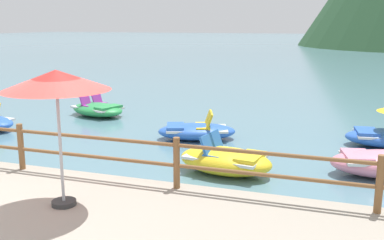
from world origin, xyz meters
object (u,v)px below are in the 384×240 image
object	(u,v)px
pedal_boat_0	(196,131)
pedal_boat_6	(226,160)
pedal_boat_5	(98,109)
beach_umbrella	(56,82)

from	to	relation	value
pedal_boat_0	pedal_boat_6	distance (m)	3.12
pedal_boat_5	pedal_boat_6	bearing A→B (deg)	-37.97
pedal_boat_5	beach_umbrella	bearing A→B (deg)	-62.91
beach_umbrella	pedal_boat_6	size ratio (longest dim) A/B	0.95
pedal_boat_0	pedal_boat_5	bearing A→B (deg)	155.38
beach_umbrella	pedal_boat_6	bearing A→B (deg)	62.90
beach_umbrella	pedal_boat_5	distance (m)	9.60
pedal_boat_0	pedal_boat_5	size ratio (longest dim) A/B	0.99
pedal_boat_6	pedal_boat_0	bearing A→B (deg)	120.55
pedal_boat_0	pedal_boat_5	world-z (taller)	pedal_boat_5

